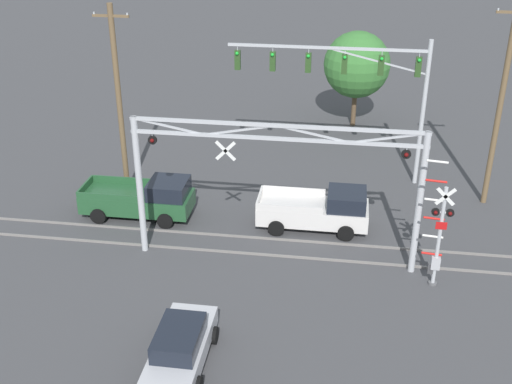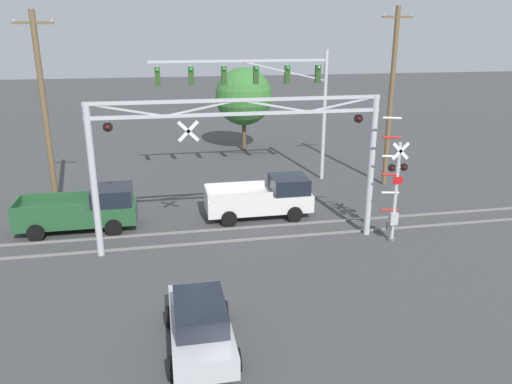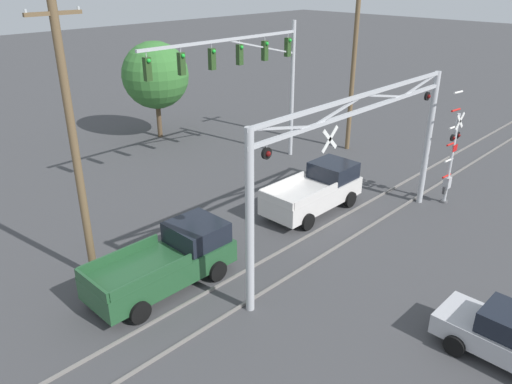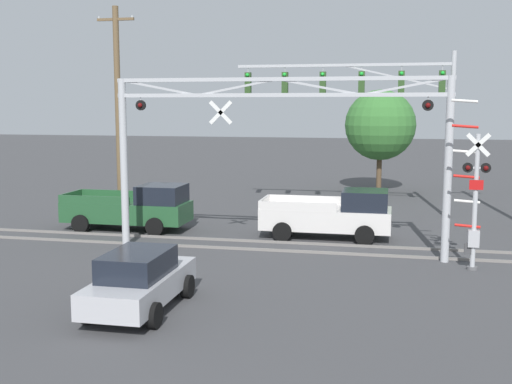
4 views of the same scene
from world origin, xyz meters
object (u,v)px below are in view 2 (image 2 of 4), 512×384
at_px(pickup_truck_following, 84,210).
at_px(background_tree_beyond_span, 244,97).
at_px(crossing_signal_mast, 394,194).
at_px(sedan_waiting, 200,323).
at_px(traffic_signal_span, 274,89).
at_px(pickup_truck_lead, 264,198).
at_px(utility_pole_left, 45,115).
at_px(utility_pole_right, 391,97).
at_px(crossing_gantry, 239,151).

xyz_separation_m(pickup_truck_following, background_tree_beyond_span, (10.15, 14.68, 3.21)).
distance_m(crossing_signal_mast, sedan_waiting, 11.15).
distance_m(pickup_truck_following, background_tree_beyond_span, 18.14).
xyz_separation_m(sedan_waiting, background_tree_beyond_span, (5.60, 25.06, 3.36)).
relative_size(crossing_signal_mast, traffic_signal_span, 0.53).
height_order(pickup_truck_lead, utility_pole_left, utility_pole_left).
distance_m(traffic_signal_span, background_tree_beyond_span, 8.88).
relative_size(pickup_truck_following, sedan_waiting, 1.26).
relative_size(pickup_truck_following, utility_pole_right, 0.53).
xyz_separation_m(crossing_signal_mast, utility_pole_left, (-15.33, 6.49, 2.91)).
relative_size(crossing_gantry, crossing_signal_mast, 2.16).
height_order(crossing_signal_mast, utility_pole_left, utility_pole_left).
bearing_deg(utility_pole_right, background_tree_beyond_span, 122.99).
height_order(crossing_signal_mast, background_tree_beyond_span, background_tree_beyond_span).
relative_size(pickup_truck_lead, pickup_truck_following, 0.97).
height_order(utility_pole_left, utility_pole_right, utility_pole_right).
distance_m(crossing_gantry, background_tree_beyond_span, 18.11).
height_order(traffic_signal_span, sedan_waiting, traffic_signal_span).
distance_m(pickup_truck_following, sedan_waiting, 11.34).
xyz_separation_m(utility_pole_left, background_tree_beyond_span, (11.85, 12.24, -0.93)).
distance_m(crossing_gantry, traffic_signal_span, 9.87).
bearing_deg(pickup_truck_lead, traffic_signal_span, 72.80).
relative_size(traffic_signal_span, pickup_truck_lead, 2.00).
relative_size(sedan_waiting, utility_pole_right, 0.42).
bearing_deg(utility_pole_right, pickup_truck_following, -166.60).
distance_m(pickup_truck_lead, background_tree_beyond_span, 15.02).
xyz_separation_m(pickup_truck_following, utility_pole_right, (17.05, 4.06, 4.33)).
bearing_deg(pickup_truck_following, traffic_signal_span, 29.54).
bearing_deg(utility_pole_left, crossing_gantry, -32.94).
bearing_deg(utility_pole_right, crossing_signal_mast, -112.87).
bearing_deg(crossing_signal_mast, background_tree_beyond_span, 100.52).
bearing_deg(pickup_truck_lead, utility_pole_right, 25.43).
height_order(pickup_truck_following, sedan_waiting, pickup_truck_following).
height_order(crossing_gantry, sedan_waiting, crossing_gantry).
bearing_deg(crossing_signal_mast, crossing_gantry, 172.30).
bearing_deg(sedan_waiting, pickup_truck_lead, 68.49).
bearing_deg(utility_pole_right, utility_pole_left, -175.07).
bearing_deg(pickup_truck_following, background_tree_beyond_span, 55.34).
relative_size(crossing_signal_mast, pickup_truck_lead, 1.07).
bearing_deg(utility_pole_left, background_tree_beyond_span, 45.93).
distance_m(pickup_truck_lead, utility_pole_right, 10.23).
height_order(pickup_truck_lead, utility_pole_right, utility_pole_right).
relative_size(crossing_signal_mast, background_tree_beyond_span, 0.88).
distance_m(crossing_signal_mast, traffic_signal_span, 11.04).
xyz_separation_m(sedan_waiting, utility_pole_right, (12.49, 14.44, 4.49)).
bearing_deg(utility_pole_left, crossing_signal_mast, -22.94).
relative_size(utility_pole_left, background_tree_beyond_span, 1.56).
relative_size(pickup_truck_lead, utility_pole_right, 0.51).
relative_size(crossing_signal_mast, utility_pole_left, 0.57).
height_order(crossing_gantry, background_tree_beyond_span, crossing_gantry).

